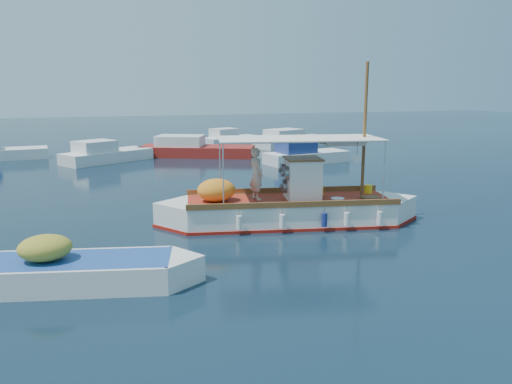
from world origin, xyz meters
name	(u,v)px	position (x,y,z in m)	size (l,w,h in m)	color
ground	(276,229)	(0.00, 0.00, 0.00)	(160.00, 160.00, 0.00)	black
fishing_caique	(287,209)	(0.71, 0.68, 0.57)	(10.29, 4.34, 6.41)	white
dinghy	(77,273)	(-7.04, -3.44, 0.34)	(6.55, 2.94, 1.64)	white
bg_boat_nw	(105,155)	(-5.50, 19.99, 0.49)	(6.68, 5.33, 1.80)	silver
bg_boat_n	(193,150)	(1.15, 21.12, 0.49)	(9.14, 6.13, 1.80)	maroon
bg_boat_ne	(304,156)	(7.82, 15.01, 0.49)	(6.28, 3.21, 1.80)	silver
bg_boat_e	(291,141)	(10.90, 24.87, 0.49)	(8.10, 5.19, 1.80)	silver
bg_boat_far_n	(230,140)	(5.81, 27.32, 0.49)	(5.90, 4.05, 1.80)	silver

